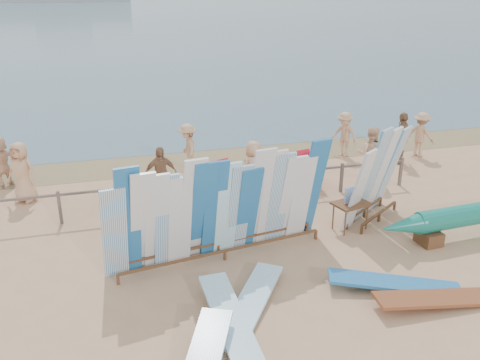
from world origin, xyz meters
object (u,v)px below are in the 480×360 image
object	(u,v)px
main_surfboard_rack	(221,210)
beach_chair_left	(232,186)
stroller	(309,173)
beachgoer_10	(401,138)
beachgoer_6	(253,168)
beachgoer_9	(344,134)
beachgoer_11	(1,162)
vendor_table	(350,215)
flat_board_b	(251,308)
side_surfboard_rack	(376,177)
beach_chair_right	(225,182)
beachgoer_8	(370,154)
beachgoer_4	(160,174)
flat_board_a	(231,328)
beachgoer_0	(22,172)
flat_board_d	(394,289)
beachgoer_3	(188,149)
flat_board_c	(440,305)
beachgoer_extra_0	(421,134)

from	to	relation	value
main_surfboard_rack	beach_chair_left	size ratio (longest dim) A/B	6.47
stroller	beachgoer_10	xyz separation A→B (m)	(3.90, 1.17, 0.46)
beachgoer_6	beachgoer_9	bearing A→B (deg)	-172.51
beach_chair_left	beachgoer_11	xyz separation A→B (m)	(-6.61, 2.46, 0.56)
vendor_table	flat_board_b	xyz separation A→B (m)	(-3.41, -2.59, -0.39)
side_surfboard_rack	beach_chair_right	xyz separation A→B (m)	(-3.29, 2.97, -0.91)
beachgoer_8	side_surfboard_rack	bearing A→B (deg)	98.93
main_surfboard_rack	beachgoer_8	xyz separation A→B (m)	(5.60, 3.39, -0.28)
beachgoer_4	beach_chair_left	bearing A→B (deg)	-6.97
flat_board_a	flat_board_b	xyz separation A→B (m)	(0.52, 0.47, 0.00)
beachgoer_9	beachgoer_6	xyz separation A→B (m)	(-4.17, -2.49, 0.00)
beach_chair_left	beachgoer_11	distance (m)	7.08
main_surfboard_rack	beachgoer_4	xyz separation A→B (m)	(-0.91, 3.58, -0.36)
side_surfboard_rack	beachgoer_4	world-z (taller)	side_surfboard_rack
vendor_table	beachgoer_0	distance (m)	9.16
flat_board_d	beachgoer_9	world-z (taller)	beachgoer_9
beachgoer_4	beach_chair_right	bearing A→B (deg)	1.44
flat_board_a	beachgoer_8	distance (m)	8.56
beach_chair_left	beachgoer_6	xyz separation A→B (m)	(0.62, -0.13, 0.57)
flat_board_a	stroller	size ratio (longest dim) A/B	2.48
beach_chair_right	beachgoer_4	world-z (taller)	beachgoer_4
flat_board_d	beachgoer_0	distance (m)	10.43
beachgoer_3	flat_board_b	bearing A→B (deg)	-0.63
main_surfboard_rack	flat_board_c	size ratio (longest dim) A/B	1.95
stroller	flat_board_d	bearing A→B (deg)	-108.94
stroller	beachgoer_extra_0	size ratio (longest dim) A/B	0.68
flat_board_a	beachgoer_3	distance (m)	8.28
beachgoer_10	beachgoer_11	xyz separation A→B (m)	(-12.94, 1.34, -0.10)
flat_board_a	beachgoer_8	bearing A→B (deg)	42.67
beachgoer_3	beachgoer_10	distance (m)	7.32
beachgoer_10	beachgoer_9	distance (m)	1.97
beachgoer_9	main_surfboard_rack	bearing A→B (deg)	-77.92
vendor_table	flat_board_b	size ratio (longest dim) A/B	0.43
stroller	beachgoer_0	bearing A→B (deg)	158.29
flat_board_d	beachgoer_4	xyz separation A→B (m)	(-4.01, 5.85, 0.81)
side_surfboard_rack	beachgoer_3	bearing A→B (deg)	96.41
beachgoer_8	main_surfboard_rack	bearing A→B (deg)	66.73
beach_chair_left	stroller	bearing A→B (deg)	5.39
beachgoer_extra_0	beachgoer_11	size ratio (longest dim) A/B	1.00
flat_board_a	flat_board_b	distance (m)	0.70
main_surfboard_rack	beachgoer_0	size ratio (longest dim) A/B	2.98
flat_board_a	beachgoer_9	world-z (taller)	beachgoer_9
side_surfboard_rack	beachgoer_9	size ratio (longest dim) A/B	1.61
beachgoer_9	beachgoer_11	bearing A→B (deg)	-123.00
beachgoer_8	beachgoer_9	world-z (taller)	beachgoer_8
flat_board_d	beachgoer_3	xyz separation A→B (m)	(-2.86, 7.90, 0.83)
flat_board_a	beachgoer_11	xyz separation A→B (m)	(-4.98, 8.56, 0.80)
beachgoer_3	beachgoer_extra_0	world-z (taller)	beachgoer_3
beach_chair_right	beachgoer_10	size ratio (longest dim) A/B	0.51
flat_board_c	flat_board_d	bearing A→B (deg)	43.25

